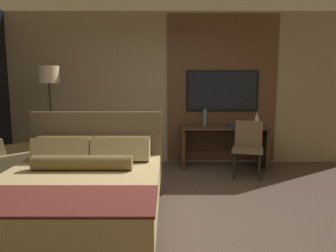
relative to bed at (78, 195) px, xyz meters
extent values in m
plane|color=#4C3D33|center=(0.98, 0.17, -0.35)|extent=(16.00, 16.00, 0.00)
cube|color=tan|center=(0.98, 2.77, 1.05)|extent=(7.20, 0.06, 2.80)
cube|color=brown|center=(1.96, 2.72, 1.05)|extent=(2.03, 0.03, 2.70)
cube|color=#33281E|center=(0.00, -0.12, -0.24)|extent=(1.66, 1.97, 0.22)
cube|color=tan|center=(0.00, -0.12, 0.05)|extent=(1.71, 2.03, 0.35)
cube|color=#56231E|center=(0.00, -0.78, 0.24)|extent=(1.73, 0.71, 0.02)
cube|color=brown|center=(0.00, 0.93, 0.23)|extent=(1.75, 0.08, 1.15)
cube|color=tan|center=(-0.37, 0.79, 0.37)|extent=(0.72, 0.23, 0.31)
cube|color=tan|center=(0.37, 0.79, 0.37)|extent=(0.72, 0.23, 0.31)
cube|color=tan|center=(-0.37, 0.58, 0.37)|extent=(0.72, 0.25, 0.32)
cube|color=tan|center=(0.37, 0.58, 0.37)|extent=(0.72, 0.25, 0.32)
cylinder|color=brown|center=(0.00, 0.17, 0.31)|extent=(1.11, 0.17, 0.17)
cube|color=#422D1E|center=(1.96, 2.41, 0.38)|extent=(1.53, 0.57, 0.03)
cube|color=#422D1E|center=(1.23, 2.41, 0.01)|extent=(0.06, 0.52, 0.71)
cube|color=#422D1E|center=(2.70, 2.41, 0.01)|extent=(0.06, 0.52, 0.71)
cube|color=#422D1E|center=(1.96, 2.68, 0.08)|extent=(1.41, 0.02, 0.35)
cube|color=black|center=(1.96, 2.69, 1.02)|extent=(1.33, 0.04, 0.75)
cube|color=black|center=(1.96, 2.67, 1.02)|extent=(1.25, 0.01, 0.69)
cube|color=brown|center=(2.25, 1.77, 0.11)|extent=(0.58, 0.57, 0.05)
cube|color=brown|center=(2.30, 1.96, 0.34)|extent=(0.45, 0.22, 0.42)
cylinder|color=black|center=(2.01, 1.65, -0.13)|extent=(0.04, 0.04, 0.43)
cylinder|color=black|center=(2.38, 1.54, -0.13)|extent=(0.04, 0.04, 0.43)
cylinder|color=black|center=(2.11, 1.99, -0.13)|extent=(0.04, 0.04, 0.43)
cylinder|color=black|center=(2.48, 1.89, -0.13)|extent=(0.04, 0.04, 0.43)
cube|color=olive|center=(-1.35, 1.46, -0.15)|extent=(1.02, 1.02, 0.40)
cube|color=olive|center=(-1.08, 1.20, -0.08)|extent=(0.62, 0.65, 0.54)
cube|color=olive|center=(-1.62, 1.72, -0.08)|extent=(0.62, 0.65, 0.54)
cylinder|color=#282623|center=(-1.00, 2.03, -0.33)|extent=(0.28, 0.28, 0.03)
cylinder|color=#332D28|center=(-1.00, 2.03, 0.43)|extent=(0.03, 0.03, 1.56)
cylinder|color=beige|center=(-1.00, 2.03, 1.31)|extent=(0.34, 0.34, 0.28)
cylinder|color=#4C706B|center=(1.62, 2.47, 0.55)|extent=(0.08, 0.08, 0.30)
cone|color=silver|center=(2.55, 2.42, 0.53)|extent=(0.15, 0.15, 0.26)
cube|color=navy|center=(2.15, 2.43, 0.41)|extent=(0.23, 0.17, 0.03)
camera|label=1|loc=(0.96, -3.39, 1.25)|focal=35.00mm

